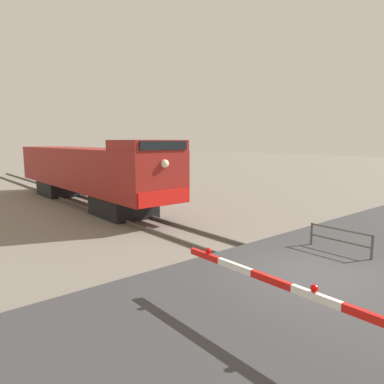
% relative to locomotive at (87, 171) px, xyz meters
% --- Properties ---
extents(ground_plane, '(160.00, 160.00, 0.00)m').
position_rel_locomotive_xyz_m(ground_plane, '(0.00, -15.24, -2.05)').
color(ground_plane, slate).
extents(rail_track_left, '(0.08, 80.00, 0.15)m').
position_rel_locomotive_xyz_m(rail_track_left, '(-0.72, -15.24, -1.98)').
color(rail_track_left, '#59544C').
rests_on(rail_track_left, ground_plane).
extents(rail_track_right, '(0.08, 80.00, 0.15)m').
position_rel_locomotive_xyz_m(rail_track_right, '(0.72, -15.24, -1.98)').
color(rail_track_right, '#59544C').
rests_on(rail_track_right, ground_plane).
extents(road_surface, '(36.00, 6.27, 0.15)m').
position_rel_locomotive_xyz_m(road_surface, '(0.00, -15.24, -1.97)').
color(road_surface, '#38383A').
rests_on(road_surface, ground_plane).
extents(locomotive, '(2.83, 16.69, 3.87)m').
position_rel_locomotive_xyz_m(locomotive, '(0.00, 0.00, 0.00)').
color(locomotive, black).
rests_on(locomotive, ground_plane).
extents(crossing_gate, '(0.36, 5.46, 1.39)m').
position_rel_locomotive_xyz_m(crossing_gate, '(-3.34, -18.21, -1.19)').
color(crossing_gate, silver).
rests_on(crossing_gate, ground_plane).
extents(guard_railing, '(0.08, 2.17, 0.95)m').
position_rel_locomotive_xyz_m(guard_railing, '(2.43, -14.69, -1.44)').
color(guard_railing, '#4C4742').
rests_on(guard_railing, ground_plane).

